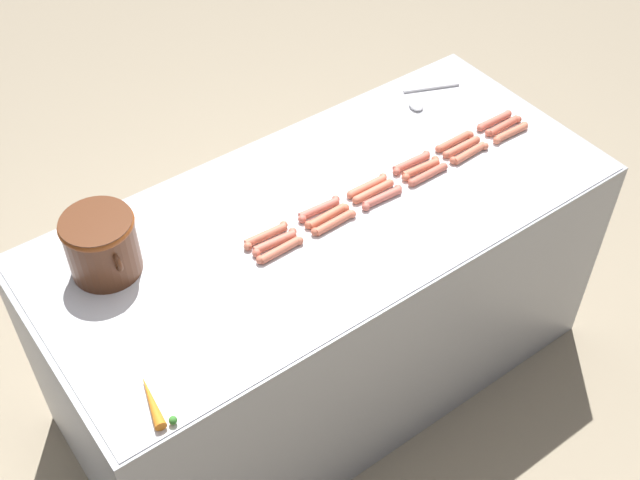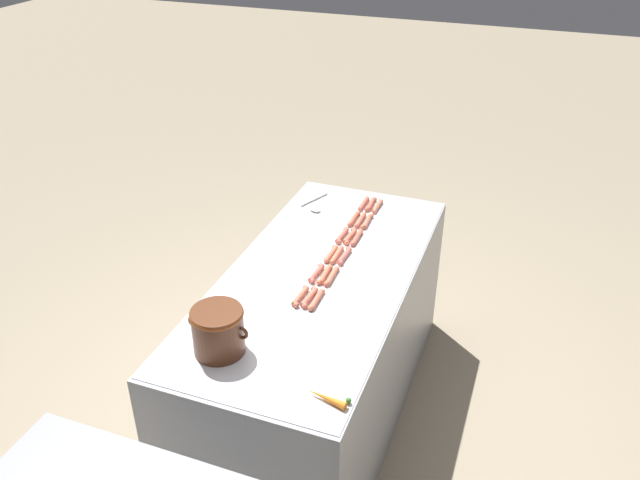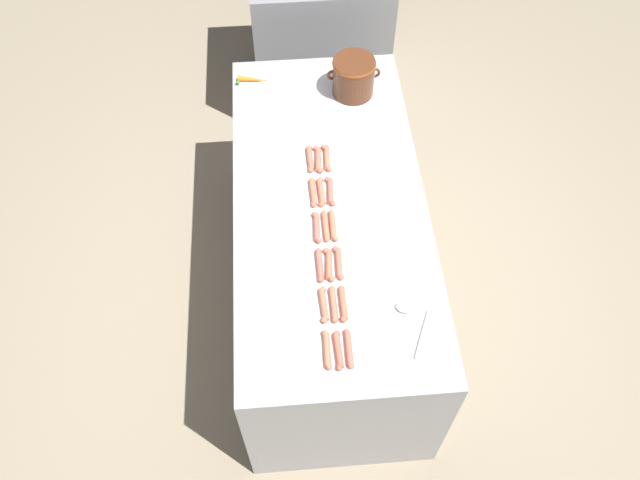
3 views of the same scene
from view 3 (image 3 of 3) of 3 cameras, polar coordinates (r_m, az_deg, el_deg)
ground_plane at (r=3.63m, az=0.67°, el=-4.82°), size 20.00×20.00×0.00m
griddle_counter at (r=3.26m, az=0.74°, el=-0.95°), size 0.87×1.92×0.88m
back_cabinet at (r=4.41m, az=-0.11°, el=18.41°), size 0.83×0.86×1.00m
hot_dog_0 at (r=2.49m, az=0.62°, el=-9.77°), size 0.03×0.17×0.03m
hot_dog_1 at (r=2.57m, az=0.32°, el=-5.79°), size 0.04×0.17×0.03m
hot_dog_2 at (r=2.67m, az=-0.03°, el=-2.25°), size 0.03×0.17×0.03m
hot_dog_3 at (r=2.78m, az=-0.30°, el=1.14°), size 0.03×0.17×0.03m
hot_dog_4 at (r=2.90m, az=-0.64°, el=4.28°), size 0.03×0.17×0.03m
hot_dog_5 at (r=3.03m, az=-0.90°, el=7.26°), size 0.03×0.17×0.03m
hot_dog_6 at (r=2.49m, az=1.64°, el=-9.83°), size 0.03×0.17×0.03m
hot_dog_7 at (r=2.58m, az=1.21°, el=-5.76°), size 0.03×0.17×0.03m
hot_dog_8 at (r=2.67m, az=0.79°, el=-2.22°), size 0.04×0.17×0.03m
hot_dog_9 at (r=2.79m, az=0.51°, el=1.27°), size 0.03×0.17×0.03m
hot_dog_10 at (r=2.90m, az=0.09°, el=4.31°), size 0.03×0.17×0.03m
hot_dog_11 at (r=3.03m, az=-0.17°, el=7.22°), size 0.04×0.17×0.03m
hot_dog_12 at (r=2.49m, az=2.59°, el=-9.67°), size 0.03×0.17×0.03m
hot_dog_13 at (r=2.58m, az=2.08°, el=-5.71°), size 0.03×0.17×0.03m
hot_dog_14 at (r=2.68m, az=1.68°, el=-2.06°), size 0.03×0.17×0.03m
hot_dog_15 at (r=2.79m, az=1.24°, el=1.31°), size 0.03×0.17×0.03m
hot_dog_16 at (r=2.90m, az=0.93°, el=4.38°), size 0.04×0.17×0.03m
hot_dog_17 at (r=3.04m, az=0.62°, el=7.35°), size 0.03×0.17×0.03m
bean_pot at (r=3.30m, az=3.01°, el=14.46°), size 0.27×0.22×0.20m
serving_spoon at (r=2.58m, az=8.02°, el=-6.78°), size 0.14×0.26×0.02m
carrot at (r=3.44m, az=-6.00°, el=14.05°), size 0.18×0.06×0.03m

